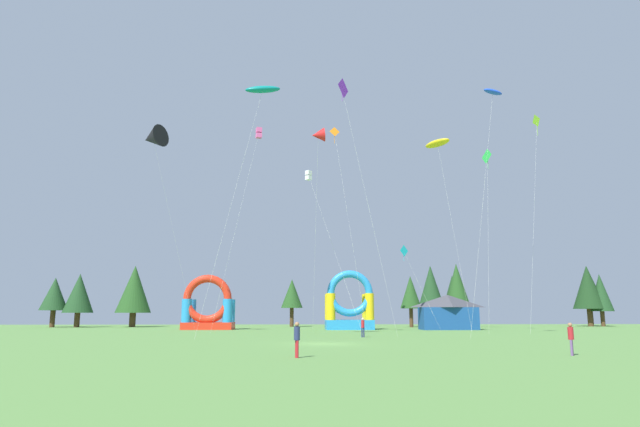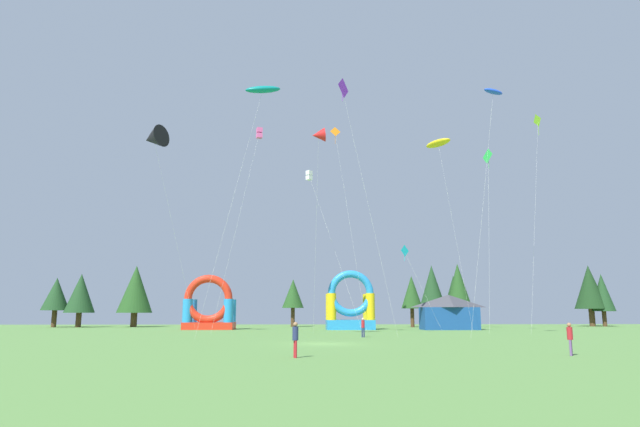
{
  "view_description": "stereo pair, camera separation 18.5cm",
  "coord_description": "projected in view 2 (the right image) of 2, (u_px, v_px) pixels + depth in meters",
  "views": [
    {
      "loc": [
        -1.94,
        -37.74,
        2.08
      ],
      "look_at": [
        0.0,
        6.09,
        9.94
      ],
      "focal_mm": 31.02,
      "sensor_mm": 36.0,
      "label": 1
    },
    {
      "loc": [
        -1.75,
        -37.75,
        2.08
      ],
      "look_at": [
        0.0,
        6.09,
        9.94
      ],
      "focal_mm": 31.02,
      "sensor_mm": 36.0,
      "label": 2
    }
  ],
  "objects": [
    {
      "name": "inflatable_yellow_castle",
      "position": [
        350.0,
        308.0,
        67.17
      ],
      "size": [
        5.77,
        3.94,
        7.11
      ],
      "color": "#268CD8",
      "rests_on": "ground_plane"
    },
    {
      "name": "kite_yellow_parafoil",
      "position": [
        438.0,
        143.0,
        66.59
      ],
      "size": [
        4.05,
        3.89,
        22.82
      ],
      "color": "yellow",
      "rests_on": "ground_plane"
    },
    {
      "name": "tree_row_2",
      "position": [
        136.0,
        289.0,
        80.06
      ],
      "size": [
        5.0,
        5.0,
        8.79
      ],
      "color": "#4C331E",
      "rests_on": "ground_plane"
    },
    {
      "name": "tree_row_9",
      "position": [
        602.0,
        293.0,
        82.8
      ],
      "size": [
        3.39,
        3.39,
        7.78
      ],
      "color": "#4C331E",
      "rests_on": "ground_plane"
    },
    {
      "name": "tree_row_7",
      "position": [
        458.0,
        288.0,
        82.44
      ],
      "size": [
        4.29,
        4.29,
        9.3
      ],
      "color": "#4C331E",
      "rests_on": "ground_plane"
    },
    {
      "name": "kite_green_diamond",
      "position": [
        489.0,
        158.0,
        62.28
      ],
      "size": [
        2.91,
        5.15,
        19.98
      ],
      "color": "green",
      "rests_on": "ground_plane"
    },
    {
      "name": "kite_cyan_diamond",
      "position": [
        404.0,
        252.0,
        63.51
      ],
      "size": [
        4.39,
        0.95,
        9.46
      ],
      "color": "#19B7CC",
      "rests_on": "ground_plane"
    },
    {
      "name": "inflatable_orange_dome",
      "position": [
        209.0,
        310.0,
        67.68
      ],
      "size": [
        6.11,
        4.23,
        6.61
      ],
      "color": "red",
      "rests_on": "ground_plane"
    },
    {
      "name": "ground_plane",
      "position": [
        324.0,
        344.0,
        36.83
      ],
      "size": [
        120.0,
        120.0,
        0.0
      ],
      "primitive_type": "plane",
      "color": "#5B8C42"
    },
    {
      "name": "person_midfield",
      "position": [
        363.0,
        326.0,
        46.75
      ],
      "size": [
        0.3,
        0.3,
        1.62
      ],
      "rotation": [
        0.0,
        0.0,
        3.07
      ],
      "color": "navy",
      "rests_on": "ground_plane"
    },
    {
      "name": "tree_row_6",
      "position": [
        454.0,
        294.0,
        83.36
      ],
      "size": [
        3.36,
        3.36,
        7.6
      ],
      "color": "#4C331E",
      "rests_on": "ground_plane"
    },
    {
      "name": "kite_black_delta",
      "position": [
        154.0,
        138.0,
        57.86
      ],
      "size": [
        5.52,
        8.79,
        21.38
      ],
      "color": "black",
      "rests_on": "ground_plane"
    },
    {
      "name": "tree_row_4",
      "position": [
        412.0,
        292.0,
        78.85
      ],
      "size": [
        3.0,
        3.0,
        7.23
      ],
      "color": "#4C331E",
      "rests_on": "ground_plane"
    },
    {
      "name": "tree_row_3",
      "position": [
        293.0,
        294.0,
        81.14
      ],
      "size": [
        3.16,
        3.16,
        6.88
      ],
      "color": "#4C331E",
      "rests_on": "ground_plane"
    },
    {
      "name": "tree_row_8",
      "position": [
        589.0,
        287.0,
        83.49
      ],
      "size": [
        4.62,
        4.62,
        9.12
      ],
      "color": "#4C331E",
      "rests_on": "ground_plane"
    },
    {
      "name": "tree_row_5",
      "position": [
        432.0,
        287.0,
        83.46
      ],
      "size": [
        3.87,
        3.87,
        9.11
      ],
      "color": "#4C331E",
      "rests_on": "ground_plane"
    },
    {
      "name": "person_far_side",
      "position": [
        570.0,
        336.0,
        26.96
      ],
      "size": [
        0.38,
        0.38,
        1.58
      ],
      "rotation": [
        0.0,
        0.0,
        0.95
      ],
      "color": "#724C8C",
      "rests_on": "ground_plane"
    },
    {
      "name": "kite_red_delta",
      "position": [
        319.0,
        135.0,
        54.87
      ],
      "size": [
        1.45,
        7.4,
        20.19
      ],
      "color": "red",
      "rests_on": "ground_plane"
    },
    {
      "name": "tree_row_1",
      "position": [
        80.0,
        293.0,
        78.25
      ],
      "size": [
        4.17,
        4.17,
        7.49
      ],
      "color": "#4C331E",
      "rests_on": "ground_plane"
    },
    {
      "name": "kite_purple_diamond",
      "position": [
        342.0,
        91.0,
        49.91
      ],
      "size": [
        5.29,
        1.56,
        22.61
      ],
      "color": "purple",
      "rests_on": "ground_plane"
    },
    {
      "name": "kite_white_box",
      "position": [
        309.0,
        176.0,
        59.31
      ],
      "size": [
        5.42,
        5.57,
        17.09
      ],
      "color": "white",
      "rests_on": "ground_plane"
    },
    {
      "name": "kite_pink_box",
      "position": [
        259.0,
        134.0,
        57.73
      ],
      "size": [
        4.5,
        1.81,
        21.11
      ],
      "color": "#EA599E",
      "rests_on": "ground_plane"
    },
    {
      "name": "tree_row_0",
      "position": [
        56.0,
        294.0,
        78.32
      ],
      "size": [
        3.82,
        3.82,
        6.93
      ],
      "color": "#4C331E",
      "rests_on": "ground_plane"
    },
    {
      "name": "festival_tent",
      "position": [
        449.0,
        312.0,
        66.98
      ],
      "size": [
        6.66,
        3.35,
        4.18
      ],
      "color": "#19478C",
      "rests_on": "ground_plane"
    },
    {
      "name": "kite_lime_diamond",
      "position": [
        538.0,
        122.0,
        66.34
      ],
      "size": [
        6.05,
        8.09,
        25.36
      ],
      "color": "#8CD826",
      "rests_on": "ground_plane"
    },
    {
      "name": "kite_orange_diamond",
      "position": [
        335.0,
        136.0,
        65.72
      ],
      "size": [
        3.69,
        2.55,
        23.62
      ],
      "color": "orange",
      "rests_on": "ground_plane"
    },
    {
      "name": "kite_blue_parafoil",
      "position": [
        493.0,
        92.0,
        50.67
      ],
      "size": [
        5.01,
        2.97,
        22.37
      ],
      "color": "blue",
      "rests_on": "ground_plane"
    },
    {
      "name": "person_left_edge",
      "position": [
        295.0,
        336.0,
        25.74
      ],
      "size": [
        0.35,
        0.35,
        1.64
      ],
      "rotation": [
        0.0,
        0.0,
        1.89
      ],
      "color": "#B21E26",
      "rests_on": "ground_plane"
    },
    {
      "name": "kite_teal_parafoil",
      "position": [
        263.0,
        90.0,
        48.36
      ],
      "size": [
        6.6,
        1.79,
        21.93
      ],
      "color": "#0C7F7A",
      "rests_on": "ground_plane"
    }
  ]
}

